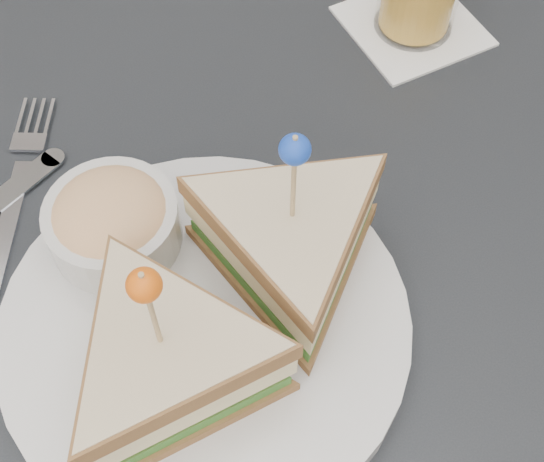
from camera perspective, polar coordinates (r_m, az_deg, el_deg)
The scene contains 3 objects.
table at distance 0.65m, azimuth -0.71°, elevation -6.88°, with size 0.80×0.80×0.75m.
plate_meal at distance 0.52m, azimuth -4.46°, elevation -5.10°, with size 0.36×0.35×0.17m.
cutlery_fork at distance 0.67m, azimuth -18.49°, elevation 3.61°, with size 0.06×0.20×0.01m.
Camera 1 is at (-0.04, -0.28, 1.26)m, focal length 50.00 mm.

